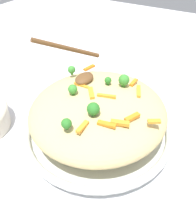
% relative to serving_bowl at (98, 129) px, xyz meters
% --- Properties ---
extents(ground_plane, '(2.40, 2.40, 0.00)m').
position_rel_serving_bowl_xyz_m(ground_plane, '(0.00, 0.00, -0.02)').
color(ground_plane, silver).
extents(serving_bowl, '(0.38, 0.38, 0.04)m').
position_rel_serving_bowl_xyz_m(serving_bowl, '(0.00, 0.00, 0.00)').
color(serving_bowl, silver).
rests_on(serving_bowl, ground_plane).
extents(pasta_mound, '(0.33, 0.33, 0.10)m').
position_rel_serving_bowl_xyz_m(pasta_mound, '(0.00, 0.00, 0.06)').
color(pasta_mound, '#D1BA7A').
rests_on(pasta_mound, serving_bowl).
extents(carrot_piece_0, '(0.03, 0.01, 0.01)m').
position_rel_serving_bowl_xyz_m(carrot_piece_0, '(-0.09, 0.05, 0.11)').
color(carrot_piece_0, orange).
rests_on(carrot_piece_0, pasta_mound).
extents(carrot_piece_1, '(0.04, 0.03, 0.01)m').
position_rel_serving_bowl_xyz_m(carrot_piece_1, '(0.01, -0.01, 0.12)').
color(carrot_piece_1, orange).
rests_on(carrot_piece_1, pasta_mound).
extents(carrot_piece_2, '(0.02, 0.04, 0.01)m').
position_rel_serving_bowl_xyz_m(carrot_piece_2, '(0.07, 0.06, 0.11)').
color(carrot_piece_2, orange).
rests_on(carrot_piece_2, pasta_mound).
extents(carrot_piece_3, '(0.04, 0.02, 0.01)m').
position_rel_serving_bowl_xyz_m(carrot_piece_3, '(-0.10, -0.09, 0.11)').
color(carrot_piece_3, orange).
rests_on(carrot_piece_3, pasta_mound).
extents(carrot_piece_4, '(0.03, 0.01, 0.01)m').
position_rel_serving_bowl_xyz_m(carrot_piece_4, '(0.10, 0.02, 0.11)').
color(carrot_piece_4, orange).
rests_on(carrot_piece_4, pasta_mound).
extents(carrot_piece_5, '(0.04, 0.02, 0.01)m').
position_rel_serving_bowl_xyz_m(carrot_piece_5, '(0.03, 0.10, 0.11)').
color(carrot_piece_5, orange).
rests_on(carrot_piece_5, pasta_mound).
extents(carrot_piece_6, '(0.02, 0.03, 0.01)m').
position_rel_serving_bowl_xyz_m(carrot_piece_6, '(0.02, 0.14, 0.11)').
color(carrot_piece_6, orange).
rests_on(carrot_piece_6, pasta_mound).
extents(carrot_piece_7, '(0.02, 0.04, 0.01)m').
position_rel_serving_bowl_xyz_m(carrot_piece_7, '(0.00, 0.02, 0.11)').
color(carrot_piece_7, orange).
rests_on(carrot_piece_7, pasta_mound).
extents(carrot_piece_8, '(0.04, 0.02, 0.01)m').
position_rel_serving_bowl_xyz_m(carrot_piece_8, '(-0.06, 0.07, 0.11)').
color(carrot_piece_8, orange).
rests_on(carrot_piece_8, pasta_mound).
extents(carrot_piece_9, '(0.02, 0.04, 0.01)m').
position_rel_serving_bowl_xyz_m(carrot_piece_9, '(0.06, 0.08, 0.11)').
color(carrot_piece_9, orange).
rests_on(carrot_piece_9, pasta_mound).
extents(carrot_piece_10, '(0.01, 0.04, 0.01)m').
position_rel_serving_bowl_xyz_m(carrot_piece_10, '(-0.01, -0.05, 0.11)').
color(carrot_piece_10, orange).
rests_on(carrot_piece_10, pasta_mound).
extents(broccoli_floret_0, '(0.02, 0.02, 0.02)m').
position_rel_serving_bowl_xyz_m(broccoli_floret_0, '(-0.05, -0.00, 0.12)').
color(broccoli_floret_0, '#296820').
rests_on(broccoli_floret_0, pasta_mound).
extents(broccoli_floret_1, '(0.03, 0.03, 0.03)m').
position_rel_serving_bowl_xyz_m(broccoli_floret_1, '(-0.06, 0.03, 0.13)').
color(broccoli_floret_1, '#377928').
rests_on(broccoli_floret_1, pasta_mound).
extents(broccoli_floret_2, '(0.02, 0.02, 0.02)m').
position_rel_serving_bowl_xyz_m(broccoli_floret_2, '(0.12, 0.00, 0.12)').
color(broccoli_floret_2, '#296820').
rests_on(broccoli_floret_2, pasta_mound).
extents(broccoli_floret_3, '(0.02, 0.02, 0.03)m').
position_rel_serving_bowl_xyz_m(broccoli_floret_3, '(0.03, -0.05, 0.12)').
color(broccoli_floret_3, '#377928').
rests_on(broccoli_floret_3, pasta_mound).
extents(broccoli_floret_4, '(0.02, 0.02, 0.02)m').
position_rel_serving_bowl_xyz_m(broccoli_floret_4, '(-0.05, -0.11, 0.12)').
color(broccoli_floret_4, '#377928').
rests_on(broccoli_floret_4, pasta_mound).
extents(broccoli_floret_5, '(0.03, 0.03, 0.03)m').
position_rel_serving_bowl_xyz_m(broccoli_floret_5, '(0.06, 0.03, 0.13)').
color(broccoli_floret_5, '#296820').
rests_on(broccoli_floret_5, pasta_mound).
extents(serving_spoon, '(0.17, 0.15, 0.10)m').
position_rel_serving_bowl_xyz_m(serving_spoon, '(-0.05, -0.09, 0.14)').
color(serving_spoon, brown).
rests_on(serving_spoon, pasta_mound).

